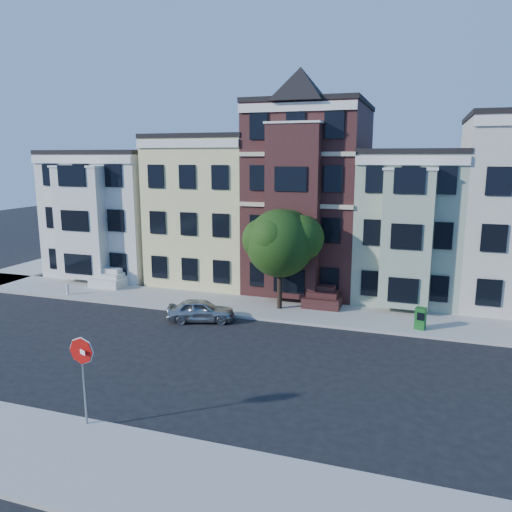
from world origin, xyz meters
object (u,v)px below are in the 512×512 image
(newspaper_box, at_px, (420,318))
(stop_sign, at_px, (84,375))
(street_tree, at_px, (280,248))
(fire_hydrant, at_px, (68,290))
(parked_car, at_px, (201,310))

(newspaper_box, distance_m, stop_sign, 16.87)
(street_tree, xyz_separation_m, fire_hydrant, (-13.70, -1.50, -3.30))
(parked_car, bearing_deg, fire_hydrant, 63.04)
(parked_car, distance_m, newspaper_box, 11.57)
(newspaper_box, bearing_deg, parked_car, -156.92)
(street_tree, xyz_separation_m, stop_sign, (-2.55, -14.40, -1.88))
(stop_sign, bearing_deg, street_tree, 103.75)
(parked_car, relative_size, fire_hydrant, 6.25)
(fire_hydrant, distance_m, stop_sign, 17.11)
(newspaper_box, relative_size, stop_sign, 0.33)
(newspaper_box, distance_m, fire_hydrant, 21.54)
(fire_hydrant, height_order, stop_sign, stop_sign)
(parked_car, distance_m, fire_hydrant, 10.29)
(fire_hydrant, relative_size, stop_sign, 0.17)
(parked_car, height_order, fire_hydrant, parked_car)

